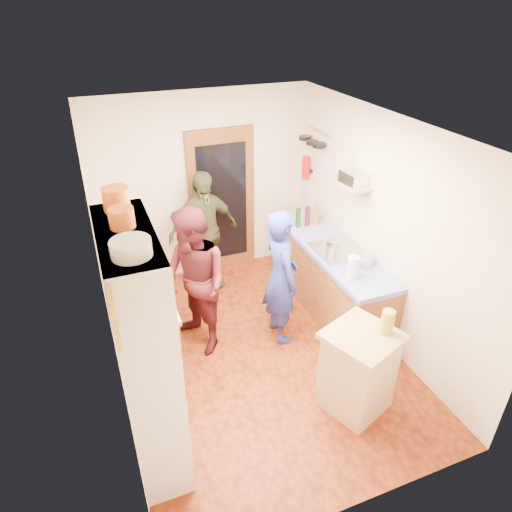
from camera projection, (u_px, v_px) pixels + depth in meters
floor at (257, 352)px, 5.32m from camera, size 3.00×4.00×0.02m
ceiling at (257, 127)px, 4.00m from camera, size 3.00×4.00×0.02m
wall_back at (203, 187)px, 6.28m from camera, size 3.00×0.02×2.60m
wall_front at (367, 396)px, 3.05m from camera, size 3.00×0.02×2.60m
wall_left at (104, 286)px, 4.18m from camera, size 0.02×4.00×2.60m
wall_right at (381, 231)px, 5.14m from camera, size 0.02×4.00×2.60m
door_frame at (222, 202)px, 6.45m from camera, size 0.95×0.06×2.10m
door_glass at (223, 203)px, 6.42m from camera, size 0.70×0.02×1.70m
hutch_body at (144, 352)px, 3.71m from camera, size 0.40×1.20×2.20m
hutch_top_shelf at (125, 235)px, 3.16m from camera, size 0.40×1.14×0.04m
plate_stack at (131, 248)px, 2.85m from camera, size 0.26×0.26×0.11m
orange_pot_a at (122, 218)px, 3.19m from camera, size 0.18×0.18×0.14m
orange_pot_b at (116, 199)px, 3.43m from camera, size 0.20×0.20×0.18m
left_counter_base at (142, 324)px, 5.09m from camera, size 0.60×1.40×0.85m
left_counter_top at (137, 291)px, 4.86m from camera, size 0.64×1.44×0.05m
toaster at (146, 302)px, 4.51m from camera, size 0.25×0.20×0.17m
kettle at (133, 291)px, 4.67m from camera, size 0.17×0.17×0.16m
orange_bowl at (141, 276)px, 4.98m from camera, size 0.23×0.23×0.09m
chopping_board at (130, 260)px, 5.35m from camera, size 0.35×0.29×0.02m
right_counter_base at (329, 279)px, 5.89m from camera, size 0.60×2.20×0.84m
right_counter_top at (332, 249)px, 5.66m from camera, size 0.62×2.22×0.06m
hob at (338, 250)px, 5.52m from camera, size 0.55×0.58×0.04m
pot_on_hob at (334, 245)px, 5.47m from camera, size 0.19×0.19×0.12m
bottle_a at (298, 218)px, 6.06m from camera, size 0.08×0.08×0.27m
bottle_b at (307, 216)px, 6.09m from camera, size 0.07×0.07×0.27m
bottle_c at (316, 214)px, 6.12m from camera, size 0.08×0.08×0.30m
paper_towel at (353, 268)px, 4.97m from camera, size 0.14×0.14×0.26m
mixing_bowl at (361, 260)px, 5.26m from camera, size 0.30×0.30×0.10m
island_base at (357, 373)px, 4.43m from camera, size 0.71×0.71×0.86m
island_top at (363, 337)px, 4.20m from camera, size 0.80×0.80×0.05m
cutting_board at (355, 336)px, 4.20m from camera, size 0.43×0.39×0.02m
oil_jar at (387, 322)px, 4.16m from camera, size 0.16×0.16×0.24m
pan_rail at (318, 131)px, 5.97m from camera, size 0.02×0.65×0.02m
pan_hang_a at (319, 145)px, 5.88m from camera, size 0.18×0.18×0.05m
pan_hang_b at (312, 142)px, 6.05m from camera, size 0.16×0.16×0.05m
pan_hang_c at (305, 138)px, 6.20m from camera, size 0.17×0.17×0.05m
wall_shelf at (353, 186)px, 5.25m from camera, size 0.26×0.42×0.03m
radio at (354, 178)px, 5.21m from camera, size 0.24×0.32×0.15m
ext_bracket at (309, 171)px, 6.42m from camera, size 0.06×0.10×0.04m
fire_extinguisher at (306, 168)px, 6.37m from camera, size 0.11×0.11×0.32m
picture_frame at (114, 318)px, 2.57m from camera, size 0.03×0.25×0.30m
person_hob at (284, 278)px, 5.17m from camera, size 0.40×0.61×1.65m
person_left at (195, 281)px, 5.04m from camera, size 0.90×1.01×1.74m
person_back at (205, 232)px, 6.10m from camera, size 1.06×0.61×1.70m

